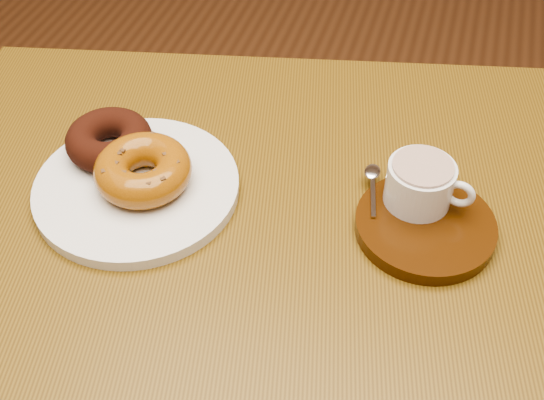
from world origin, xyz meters
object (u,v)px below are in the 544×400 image
(saucer, at_px, (425,226))
(donut_plate, at_px, (137,187))
(cafe_table, at_px, (258,274))
(coffee_cup, at_px, (421,183))

(saucer, bearing_deg, donut_plate, -174.50)
(cafe_table, bearing_deg, coffee_cup, 2.99)
(donut_plate, bearing_deg, cafe_table, 5.55)
(donut_plate, bearing_deg, saucer, 5.50)
(donut_plate, relative_size, coffee_cup, 2.41)
(donut_plate, distance_m, saucer, 0.36)
(cafe_table, distance_m, coffee_cup, 0.27)
(cafe_table, relative_size, saucer, 6.00)
(saucer, xyz_separation_m, coffee_cup, (-0.02, 0.03, 0.04))
(cafe_table, relative_size, donut_plate, 3.88)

